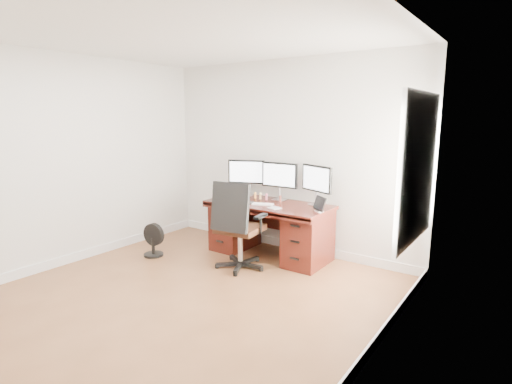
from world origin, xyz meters
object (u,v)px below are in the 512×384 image
Objects in this scene: office_chair at (238,240)px; monitor_center at (279,176)px; desk at (270,227)px; keyboard at (263,204)px; floor_fan at (153,240)px.

office_chair is 1.15m from monitor_center.
keyboard reaches higher than desk.
office_chair is 2.47× the size of floor_fan.
desk is 3.09× the size of monitor_center.
floor_fan is at bearing -167.70° from keyboard.
desk is at bearing 68.66° from keyboard.
office_chair reaches higher than keyboard.
office_chair is 0.63m from keyboard.
office_chair is at bearing -95.03° from monitor_center.
office_chair is 2.06× the size of monitor_center.
monitor_center reaches higher than keyboard.
desk is at bearing -92.28° from monitor_center.
keyboard is (-0.01, -0.17, 0.36)m from desk.
floor_fan is (-1.30, -0.97, -0.18)m from desk.
monitor_center reaches higher than floor_fan.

